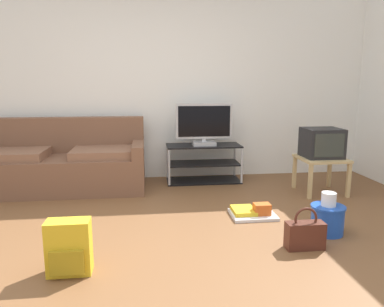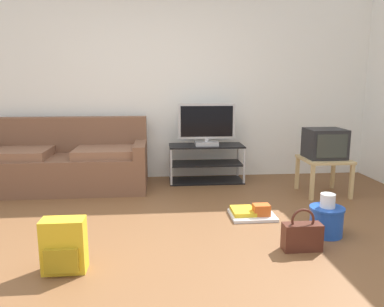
% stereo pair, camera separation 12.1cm
% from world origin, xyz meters
% --- Properties ---
extents(ground_plane, '(9.00, 9.80, 0.02)m').
position_xyz_m(ground_plane, '(0.00, 0.00, -0.01)').
color(ground_plane, brown).
extents(wall_back, '(9.00, 0.10, 2.70)m').
position_xyz_m(wall_back, '(0.00, 2.45, 1.35)').
color(wall_back, white).
rests_on(wall_back, ground_plane).
extents(couch, '(2.03, 0.84, 0.88)m').
position_xyz_m(couch, '(-1.13, 1.93, 0.32)').
color(couch, brown).
rests_on(couch, ground_plane).
extents(tv_stand, '(0.98, 0.43, 0.50)m').
position_xyz_m(tv_stand, '(0.67, 2.09, 0.25)').
color(tv_stand, black).
rests_on(tv_stand, ground_plane).
extents(flat_tv, '(0.75, 0.22, 0.55)m').
position_xyz_m(flat_tv, '(0.67, 2.07, 0.77)').
color(flat_tv, '#B2B2B7').
rests_on(flat_tv, tv_stand).
extents(side_table, '(0.53, 0.53, 0.44)m').
position_xyz_m(side_table, '(2.00, 1.40, 0.37)').
color(side_table, tan).
rests_on(side_table, ground_plane).
extents(crt_tv, '(0.43, 0.39, 0.35)m').
position_xyz_m(crt_tv, '(2.00, 1.42, 0.61)').
color(crt_tv, '#232326').
rests_on(crt_tv, side_table).
extents(backpack, '(0.30, 0.23, 0.39)m').
position_xyz_m(backpack, '(-0.63, -0.26, 0.19)').
color(backpack, gold).
rests_on(backpack, ground_plane).
extents(handbag, '(0.31, 0.13, 0.35)m').
position_xyz_m(handbag, '(1.17, -0.07, 0.12)').
color(handbag, '#4C2319').
rests_on(handbag, ground_plane).
extents(cleaning_bucket, '(0.30, 0.30, 0.37)m').
position_xyz_m(cleaning_bucket, '(1.49, 0.20, 0.15)').
color(cleaning_bucket, blue).
rests_on(cleaning_bucket, ground_plane).
extents(floor_tray, '(0.44, 0.36, 0.14)m').
position_xyz_m(floor_tray, '(0.96, 0.70, 0.04)').
color(floor_tray, silver).
rests_on(floor_tray, ground_plane).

